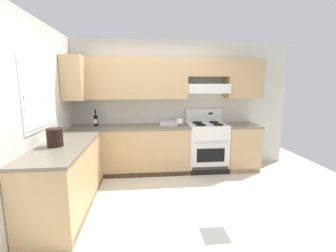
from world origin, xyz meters
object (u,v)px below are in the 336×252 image
at_px(wine_bottle, 96,119).
at_px(paper_towel_roll, 179,122).
at_px(bucket, 55,137).
at_px(stove, 207,146).
at_px(bowl, 168,124).

bearing_deg(wine_bottle, paper_towel_roll, -3.44).
bearing_deg(bucket, stove, 30.41).
height_order(stove, bucket, stove).
xyz_separation_m(stove, bowl, (-0.76, 0.09, 0.46)).
relative_size(stove, wine_bottle, 3.70).
height_order(stove, bowl, stove).
xyz_separation_m(wine_bottle, bucket, (-0.22, -1.49, -0.00)).
height_order(stove, wine_bottle, wine_bottle).
bearing_deg(paper_towel_roll, bucket, -142.57).
relative_size(bucket, paper_towel_roll, 1.74).
relative_size(stove, paper_towel_roll, 9.02).
bearing_deg(paper_towel_roll, bowl, 156.12).
distance_m(wine_bottle, paper_towel_roll, 1.60).
relative_size(bowl, bucket, 1.50).
distance_m(wine_bottle, bowl, 1.39).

